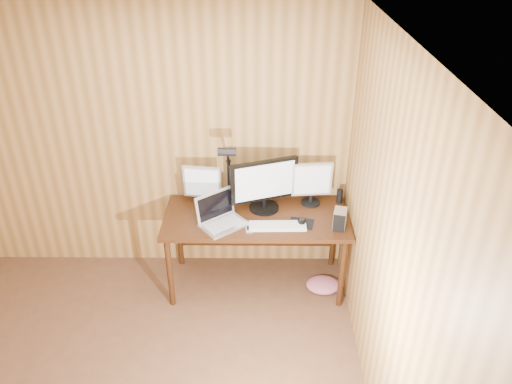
{
  "coord_description": "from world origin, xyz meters",
  "views": [
    {
      "loc": [
        0.96,
        -2.0,
        3.11
      ],
      "look_at": [
        0.93,
        1.58,
        1.02
      ],
      "focal_mm": 35.0,
      "sensor_mm": 36.0,
      "label": 1
    }
  ],
  "objects_px": {
    "monitor_left": "(202,185)",
    "monitor_right": "(312,183)",
    "laptop": "(220,217)",
    "speaker": "(340,196)",
    "hard_drive": "(340,219)",
    "phone": "(249,229)",
    "desk": "(256,223)",
    "mouse": "(301,221)",
    "desk_lamp": "(228,167)",
    "monitor_center": "(264,184)",
    "keyboard": "(278,226)"
  },
  "relations": [
    {
      "from": "desk",
      "to": "speaker",
      "type": "xyz_separation_m",
      "value": [
        0.75,
        0.16,
        0.19
      ]
    },
    {
      "from": "desk",
      "to": "monitor_left",
      "type": "xyz_separation_m",
      "value": [
        -0.47,
        0.1,
        0.33
      ]
    },
    {
      "from": "laptop",
      "to": "speaker",
      "type": "relative_size",
      "value": 3.52
    },
    {
      "from": "mouse",
      "to": "monitor_left",
      "type": "bearing_deg",
      "value": 160.77
    },
    {
      "from": "monitor_right",
      "to": "speaker",
      "type": "bearing_deg",
      "value": -0.74
    },
    {
      "from": "monitor_right",
      "to": "mouse",
      "type": "xyz_separation_m",
      "value": [
        -0.11,
        -0.33,
        -0.19
      ]
    },
    {
      "from": "monitor_left",
      "to": "mouse",
      "type": "distance_m",
      "value": 0.93
    },
    {
      "from": "keyboard",
      "to": "mouse",
      "type": "xyz_separation_m",
      "value": [
        0.2,
        0.05,
        0.01
      ]
    },
    {
      "from": "desk",
      "to": "laptop",
      "type": "bearing_deg",
      "value": -148.54
    },
    {
      "from": "laptop",
      "to": "keyboard",
      "type": "xyz_separation_m",
      "value": [
        0.48,
        -0.06,
        -0.05
      ]
    },
    {
      "from": "desk",
      "to": "laptop",
      "type": "height_order",
      "value": "laptop"
    },
    {
      "from": "keyboard",
      "to": "speaker",
      "type": "distance_m",
      "value": 0.7
    },
    {
      "from": "monitor_left",
      "to": "hard_drive",
      "type": "relative_size",
      "value": 2.28
    },
    {
      "from": "keyboard",
      "to": "hard_drive",
      "type": "distance_m",
      "value": 0.52
    },
    {
      "from": "desk",
      "to": "monitor_left",
      "type": "bearing_deg",
      "value": 167.73
    },
    {
      "from": "monitor_center",
      "to": "phone",
      "type": "xyz_separation_m",
      "value": [
        -0.13,
        -0.33,
        -0.24
      ]
    },
    {
      "from": "laptop",
      "to": "hard_drive",
      "type": "relative_size",
      "value": 2.74
    },
    {
      "from": "laptop",
      "to": "desk_lamp",
      "type": "xyz_separation_m",
      "value": [
        0.06,
        0.25,
        0.34
      ]
    },
    {
      "from": "desk",
      "to": "laptop",
      "type": "xyz_separation_m",
      "value": [
        -0.3,
        -0.19,
        0.19
      ]
    },
    {
      "from": "monitor_right",
      "to": "hard_drive",
      "type": "xyz_separation_m",
      "value": [
        0.21,
        -0.38,
        -0.14
      ]
    },
    {
      "from": "desk",
      "to": "phone",
      "type": "xyz_separation_m",
      "value": [
        -0.06,
        -0.28,
        0.13
      ]
    },
    {
      "from": "phone",
      "to": "desk_lamp",
      "type": "height_order",
      "value": "desk_lamp"
    },
    {
      "from": "monitor_left",
      "to": "mouse",
      "type": "relative_size",
      "value": 3.46
    },
    {
      "from": "monitor_center",
      "to": "laptop",
      "type": "distance_m",
      "value": 0.48
    },
    {
      "from": "monitor_right",
      "to": "hard_drive",
      "type": "bearing_deg",
      "value": -66.84
    },
    {
      "from": "phone",
      "to": "hard_drive",
      "type": "bearing_deg",
      "value": -0.98
    },
    {
      "from": "laptop",
      "to": "monitor_left",
      "type": "bearing_deg",
      "value": 82.31
    },
    {
      "from": "mouse",
      "to": "hard_drive",
      "type": "distance_m",
      "value": 0.32
    },
    {
      "from": "desk",
      "to": "mouse",
      "type": "distance_m",
      "value": 0.45
    },
    {
      "from": "laptop",
      "to": "keyboard",
      "type": "height_order",
      "value": "laptop"
    },
    {
      "from": "hard_drive",
      "to": "mouse",
      "type": "bearing_deg",
      "value": -175.41
    },
    {
      "from": "monitor_left",
      "to": "monitor_right",
      "type": "relative_size",
      "value": 0.95
    },
    {
      "from": "desk",
      "to": "monitor_right",
      "type": "xyz_separation_m",
      "value": [
        0.49,
        0.14,
        0.34
      ]
    },
    {
      "from": "hard_drive",
      "to": "desk_lamp",
      "type": "relative_size",
      "value": 0.26
    },
    {
      "from": "monitor_center",
      "to": "hard_drive",
      "type": "distance_m",
      "value": 0.71
    },
    {
      "from": "monitor_left",
      "to": "mouse",
      "type": "height_order",
      "value": "monitor_left"
    },
    {
      "from": "monitor_center",
      "to": "mouse",
      "type": "bearing_deg",
      "value": -56.27
    },
    {
      "from": "monitor_left",
      "to": "monitor_right",
      "type": "bearing_deg",
      "value": 10.06
    },
    {
      "from": "hard_drive",
      "to": "speaker",
      "type": "relative_size",
      "value": 1.28
    },
    {
      "from": "monitor_center",
      "to": "desk_lamp",
      "type": "bearing_deg",
      "value": 158.36
    },
    {
      "from": "keyboard",
      "to": "hard_drive",
      "type": "height_order",
      "value": "hard_drive"
    },
    {
      "from": "hard_drive",
      "to": "speaker",
      "type": "bearing_deg",
      "value": 96.07
    },
    {
      "from": "desk",
      "to": "desk_lamp",
      "type": "distance_m",
      "value": 0.59
    },
    {
      "from": "monitor_right",
      "to": "keyboard",
      "type": "xyz_separation_m",
      "value": [
        -0.31,
        -0.38,
        -0.21
      ]
    },
    {
      "from": "monitor_center",
      "to": "desk_lamp",
      "type": "relative_size",
      "value": 0.89
    },
    {
      "from": "phone",
      "to": "mouse",
      "type": "bearing_deg",
      "value": 7.67
    },
    {
      "from": "monitor_left",
      "to": "monitor_right",
      "type": "height_order",
      "value": "monitor_right"
    },
    {
      "from": "monitor_center",
      "to": "laptop",
      "type": "relative_size",
      "value": 1.27
    },
    {
      "from": "laptop",
      "to": "monitor_right",
      "type": "bearing_deg",
      "value": -16.15
    },
    {
      "from": "mouse",
      "to": "speaker",
      "type": "bearing_deg",
      "value": 42.94
    }
  ]
}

